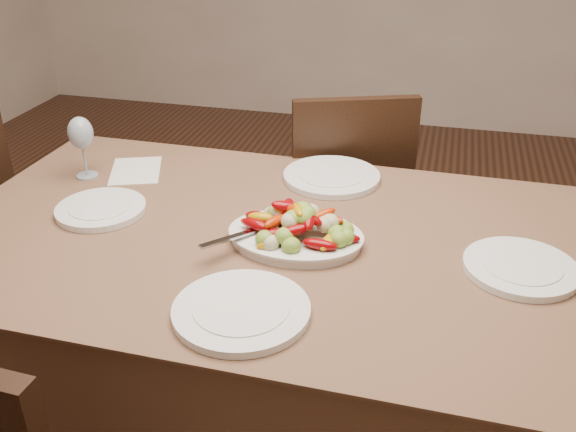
# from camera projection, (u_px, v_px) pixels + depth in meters

# --- Properties ---
(floor) EXTENTS (6.00, 6.00, 0.00)m
(floor) POSITION_uv_depth(u_px,v_px,m) (228.00, 413.00, 2.14)
(floor) COLOR #3B1F12
(floor) RESTS_ON ground
(dining_table) EXTENTS (1.85, 1.06, 0.76)m
(dining_table) POSITION_uv_depth(u_px,v_px,m) (288.00, 352.00, 1.83)
(dining_table) COLOR brown
(dining_table) RESTS_ON ground
(chair_far) EXTENTS (0.54, 0.54, 0.95)m
(chair_far) POSITION_uv_depth(u_px,v_px,m) (341.00, 203.00, 2.45)
(chair_far) COLOR black
(chair_far) RESTS_ON ground
(serving_platter) EXTENTS (0.34, 0.25, 0.02)m
(serving_platter) POSITION_uv_depth(u_px,v_px,m) (296.00, 239.00, 1.62)
(serving_platter) COLOR white
(serving_platter) RESTS_ON dining_table
(roasted_vegetables) EXTENTS (0.28, 0.19, 0.09)m
(roasted_vegetables) POSITION_uv_depth(u_px,v_px,m) (296.00, 219.00, 1.60)
(roasted_vegetables) COLOR #7A0205
(roasted_vegetables) RESTS_ON serving_platter
(serving_spoon) EXTENTS (0.27, 0.20, 0.03)m
(serving_spoon) POSITION_uv_depth(u_px,v_px,m) (266.00, 230.00, 1.59)
(serving_spoon) COLOR #9EA0A8
(serving_spoon) RESTS_ON serving_platter
(plate_left) EXTENTS (0.25, 0.25, 0.02)m
(plate_left) POSITION_uv_depth(u_px,v_px,m) (101.00, 209.00, 1.77)
(plate_left) COLOR white
(plate_left) RESTS_ON dining_table
(plate_right) EXTENTS (0.27, 0.27, 0.02)m
(plate_right) POSITION_uv_depth(u_px,v_px,m) (521.00, 268.00, 1.51)
(plate_right) COLOR white
(plate_right) RESTS_ON dining_table
(plate_far) EXTENTS (0.30, 0.30, 0.02)m
(plate_far) POSITION_uv_depth(u_px,v_px,m) (332.00, 177.00, 1.96)
(plate_far) COLOR white
(plate_far) RESTS_ON dining_table
(plate_near) EXTENTS (0.30, 0.30, 0.02)m
(plate_near) POSITION_uv_depth(u_px,v_px,m) (241.00, 311.00, 1.36)
(plate_near) COLOR white
(plate_near) RESTS_ON dining_table
(wine_glass) EXTENTS (0.08, 0.08, 0.20)m
(wine_glass) POSITION_uv_depth(u_px,v_px,m) (83.00, 146.00, 1.94)
(wine_glass) COLOR #8C99A5
(wine_glass) RESTS_ON dining_table
(menu_card) EXTENTS (0.22, 0.25, 0.00)m
(menu_card) POSITION_uv_depth(u_px,v_px,m) (136.00, 171.00, 2.02)
(menu_card) COLOR silver
(menu_card) RESTS_ON dining_table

